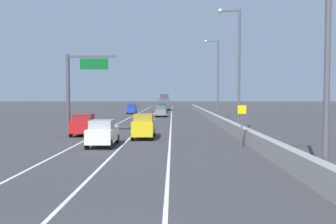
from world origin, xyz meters
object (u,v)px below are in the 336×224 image
at_px(overhead_sign_gantry, 76,84).
at_px(car_red_1, 85,125).
at_px(box_truck, 164,103).
at_px(car_green_0, 162,108).
at_px(car_blue_4, 132,109).
at_px(car_white_3, 103,133).
at_px(car_yellow_2, 144,126).
at_px(car_gray_5, 161,111).
at_px(speed_advisory_sign, 242,123).
at_px(lamp_post_right_third, 216,75).
at_px(lamp_post_right_near, 323,23).
at_px(lamp_post_right_second, 237,64).

height_order(overhead_sign_gantry, car_red_1, overhead_sign_gantry).
height_order(overhead_sign_gantry, box_truck, overhead_sign_gantry).
height_order(car_green_0, box_truck, box_truck).
distance_m(car_red_1, car_blue_4, 40.08).
bearing_deg(car_white_3, car_yellow_2, 62.58).
bearing_deg(car_gray_5, overhead_sign_gantry, -103.08).
bearing_deg(speed_advisory_sign, lamp_post_right_third, 86.88).
xyz_separation_m(speed_advisory_sign, car_white_3, (-9.98, 0.56, -0.80)).
relative_size(lamp_post_right_near, car_yellow_2, 2.49).
distance_m(speed_advisory_sign, box_truck, 66.76).
bearing_deg(overhead_sign_gantry, car_green_0, 81.65).
relative_size(speed_advisory_sign, car_gray_5, 0.63).
xyz_separation_m(overhead_sign_gantry, speed_advisory_sign, (13.87, -7.90, -2.96)).
xyz_separation_m(speed_advisory_sign, car_gray_5, (-6.96, 37.65, -0.81)).
bearing_deg(lamp_post_right_second, lamp_post_right_third, 88.84).
height_order(car_red_1, car_yellow_2, car_yellow_2).
bearing_deg(overhead_sign_gantry, car_yellow_2, -19.89).
relative_size(overhead_sign_gantry, car_gray_5, 1.56).
relative_size(lamp_post_right_near, car_green_0, 2.53).
bearing_deg(car_blue_4, car_green_0, 43.85).
xyz_separation_m(lamp_post_right_third, car_yellow_2, (-8.89, -22.02, -5.61)).
distance_m(lamp_post_right_third, car_blue_4, 25.70).
height_order(speed_advisory_sign, lamp_post_right_second, lamp_post_right_second).
xyz_separation_m(lamp_post_right_second, lamp_post_right_third, (0.39, 19.02, 0.00)).
relative_size(lamp_post_right_near, box_truck, 1.27).
height_order(lamp_post_right_third, car_red_1, lamp_post_right_third).
xyz_separation_m(car_yellow_2, box_truck, (0.34, 60.82, 0.81)).
xyz_separation_m(overhead_sign_gantry, box_truck, (6.82, 58.48, -2.85)).
bearing_deg(car_green_0, car_red_1, -97.35).
distance_m(overhead_sign_gantry, car_blue_4, 40.14).
xyz_separation_m(lamp_post_right_third, car_green_0, (-8.65, 26.12, -5.64)).
relative_size(car_yellow_2, car_blue_4, 1.02).
relative_size(lamp_post_right_second, lamp_post_right_third, 1.00).
xyz_separation_m(overhead_sign_gantry, car_green_0, (6.72, 45.79, -3.69)).
distance_m(overhead_sign_gantry, lamp_post_right_third, 25.04).
distance_m(overhead_sign_gantry, lamp_post_right_second, 15.13).
distance_m(car_yellow_2, car_gray_5, 32.09).
height_order(car_yellow_2, box_truck, box_truck).
bearing_deg(car_blue_4, lamp_post_right_third, -54.04).
distance_m(car_green_0, car_gray_5, 16.05).
relative_size(lamp_post_right_second, car_yellow_2, 2.49).
bearing_deg(speed_advisory_sign, lamp_post_right_near, -82.88).
distance_m(speed_advisory_sign, car_gray_5, 38.30).
distance_m(speed_advisory_sign, car_yellow_2, 9.27).
relative_size(car_gray_5, box_truck, 0.52).
bearing_deg(lamp_post_right_third, car_white_3, -113.03).
bearing_deg(car_blue_4, lamp_post_right_near, -76.02).
distance_m(lamp_post_right_near, box_truck, 77.44).
xyz_separation_m(car_red_1, car_yellow_2, (5.68, -2.22, 0.06)).
bearing_deg(car_gray_5, car_green_0, 90.69).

